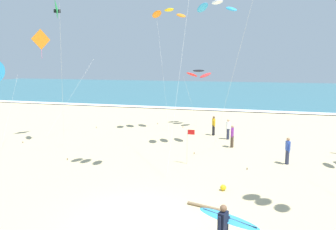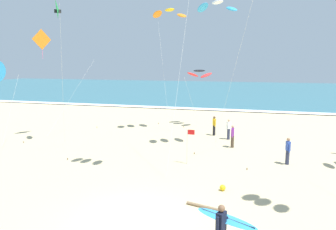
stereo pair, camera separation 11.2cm
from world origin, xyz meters
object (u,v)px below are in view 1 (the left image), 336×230
(kite_delta_emerald_extra, at_px, (57,10))
(bystander_white_top, at_px, (228,129))
(kite_arc_ivory_high, at_px, (217,7))
(driftwood_log, at_px, (207,207))
(lifeguard_flag, at_px, (188,143))
(bystander_yellow_top, at_px, (214,125))
(bystander_blue_top, at_px, (288,151))
(kite_arc_charcoal_near, at_px, (199,74))
(kite_diamond_amber_close, at_px, (42,42))
(beach_ball, at_px, (223,188))
(surfer_lead, at_px, (226,223))
(bystander_purple_top, at_px, (232,136))
(kite_arc_golden_distant, at_px, (169,13))

(kite_delta_emerald_extra, bearing_deg, bystander_white_top, 23.21)
(kite_arc_ivory_high, bearing_deg, driftwood_log, -83.73)
(kite_delta_emerald_extra, relative_size, lifeguard_flag, 4.79)
(driftwood_log, bearing_deg, lifeguard_flag, 109.82)
(kite_delta_emerald_extra, height_order, bystander_yellow_top, kite_delta_emerald_extra)
(bystander_white_top, bearing_deg, kite_arc_ivory_high, -103.47)
(kite_delta_emerald_extra, distance_m, bystander_blue_top, 17.44)
(kite_arc_charcoal_near, height_order, kite_delta_emerald_extra, kite_delta_emerald_extra)
(kite_arc_charcoal_near, distance_m, kite_diamond_amber_close, 13.49)
(kite_diamond_amber_close, distance_m, beach_ball, 17.87)
(kite_diamond_amber_close, bearing_deg, kite_delta_emerald_extra, -33.44)
(surfer_lead, bearing_deg, bystander_purple_top, 93.89)
(kite_arc_golden_distant, height_order, kite_diamond_amber_close, kite_arc_golden_distant)
(surfer_lead, relative_size, kite_arc_golden_distant, 0.21)
(bystander_white_top, xyz_separation_m, bystander_yellow_top, (-1.27, 1.09, 0.00))
(kite_arc_golden_distant, height_order, driftwood_log, kite_arc_golden_distant)
(bystander_purple_top, bearing_deg, driftwood_log, -90.79)
(surfer_lead, bearing_deg, bystander_white_top, 95.16)
(beach_ball, distance_m, driftwood_log, 2.13)
(kite_arc_golden_distant, height_order, bystander_white_top, kite_arc_golden_distant)
(lifeguard_flag, bearing_deg, kite_diamond_amber_close, 163.04)
(lifeguard_flag, distance_m, beach_ball, 4.39)
(kite_arc_golden_distant, bearing_deg, kite_arc_charcoal_near, 58.24)
(kite_arc_golden_distant, height_order, bystander_blue_top, kite_arc_golden_distant)
(beach_ball, height_order, driftwood_log, beach_ball)
(kite_arc_ivory_high, height_order, kite_delta_emerald_extra, kite_delta_emerald_extra)
(surfer_lead, distance_m, beach_ball, 5.25)
(driftwood_log, bearing_deg, kite_diamond_amber_close, 146.83)
(bystander_white_top, distance_m, bystander_yellow_top, 1.67)
(bystander_purple_top, relative_size, driftwood_log, 0.92)
(surfer_lead, relative_size, kite_diamond_amber_close, 0.25)
(surfer_lead, relative_size, kite_delta_emerald_extra, 0.21)
(beach_ball, bearing_deg, bystander_blue_top, 57.84)
(kite_delta_emerald_extra, distance_m, bystander_yellow_top, 14.44)
(kite_arc_ivory_high, bearing_deg, bystander_yellow_top, 98.45)
(bystander_blue_top, distance_m, bystander_purple_top, 4.52)
(kite_arc_charcoal_near, bearing_deg, surfer_lead, -77.08)
(kite_arc_charcoal_near, xyz_separation_m, kite_delta_emerald_extra, (-7.99, -9.66, 4.54))
(surfer_lead, bearing_deg, bystander_yellow_top, 99.14)
(kite_arc_charcoal_near, relative_size, bystander_purple_top, 3.28)
(bystander_white_top, bearing_deg, beach_ball, -85.67)
(lifeguard_flag, bearing_deg, bystander_white_top, 76.50)
(kite_arc_charcoal_near, bearing_deg, kite_arc_ivory_high, -71.45)
(kite_arc_golden_distant, distance_m, lifeguard_flag, 12.59)
(bystander_purple_top, xyz_separation_m, driftwood_log, (-0.14, -10.04, -0.75))
(bystander_blue_top, distance_m, driftwood_log, 7.95)
(kite_arc_ivory_high, xyz_separation_m, bystander_purple_top, (1.19, 0.49, -8.62))
(kite_arc_charcoal_near, xyz_separation_m, bystander_purple_top, (3.77, -7.20, -4.04))
(bystander_yellow_top, height_order, lifeguard_flag, lifeguard_flag)
(kite_arc_ivory_high, relative_size, kite_diamond_amber_close, 1.17)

